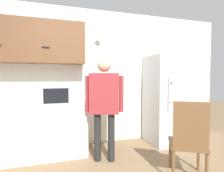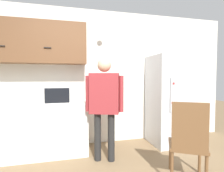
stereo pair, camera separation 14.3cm
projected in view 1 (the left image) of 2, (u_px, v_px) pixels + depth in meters
The scene contains 7 objects.
back_wall at pixel (91, 77), 3.54m from camera, with size 6.00×0.06×2.70m.
counter at pixel (25, 131), 2.91m from camera, with size 2.02×0.63×0.90m.
upper_cabinets at pixel (24, 41), 2.97m from camera, with size 2.02×0.38×0.74m.
microwave at pixel (59, 94), 3.00m from camera, with size 0.56×0.42×0.31m.
person at pixel (104, 99), 2.78m from camera, with size 0.58×0.36×1.65m.
refrigerator at pixel (167, 99), 3.62m from camera, with size 0.79×0.75×1.78m.
chair at pixel (189, 138), 2.26m from camera, with size 0.61×0.61×1.05m.
Camera 1 is at (-0.63, -1.62, 1.35)m, focal length 28.00 mm.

